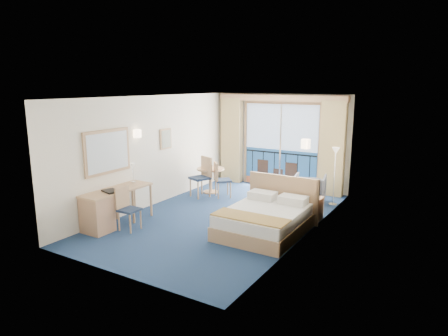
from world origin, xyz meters
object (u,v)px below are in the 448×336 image
armchair (310,189)px  table_chair_a (220,178)px  nightstand (313,208)px  table_chair_b (203,174)px  round_table (211,174)px  floor_lamp (335,162)px  bed (265,219)px  desk (102,210)px  desk_chair (126,206)px

armchair → table_chair_a: bearing=6.8°
nightstand → table_chair_b: (-3.15, 0.27, 0.35)m
round_table → table_chair_a: (0.47, -0.26, 0.01)m
round_table → table_chair_b: 0.43m
armchair → floor_lamp: 0.95m
bed → nightstand: size_ratio=3.82×
bed → desk: bearing=-151.3°
nightstand → table_chair_a: (-2.70, 0.43, 0.28)m
armchair → floor_lamp: size_ratio=0.54×
nightstand → desk_chair: size_ratio=0.56×
desk_chair → table_chair_a: size_ratio=0.94×
armchair → desk: bearing=41.5°
round_table → nightstand: bearing=-12.3°
nightstand → desk: 4.56m
floor_lamp → desk_chair: (-3.19, -3.90, -0.60)m
desk → table_chair_a: table_chair_a is taller
bed → armchair: bed is taller
bed → table_chair_a: bed is taller
round_table → table_chair_a: size_ratio=0.80×
desk → table_chair_b: 3.22m
table_chair_a → desk_chair: bearing=128.9°
floor_lamp → table_chair_a: floor_lamp is taller
desk_chair → table_chair_a: 3.07m
floor_lamp → desk_chair: 5.07m
nightstand → table_chair_a: size_ratio=0.53×
bed → floor_lamp: (0.64, 2.59, 0.82)m
floor_lamp → round_table: size_ratio=1.91×
armchair → table_chair_a: 2.35m
desk → table_chair_a: 3.44m
table_chair_a → table_chair_b: (-0.44, -0.16, 0.07)m
desk_chair → bed: bearing=-63.9°
desk → round_table: size_ratio=2.17×
floor_lamp → bed: bearing=-103.9°
desk → desk_chair: desk_chair is taller
nightstand → desk_chair: 4.06m
floor_lamp → table_chair_a: (-2.80, -0.85, -0.57)m
bed → desk_chair: (-2.55, -1.31, 0.22)m
armchair → desk_chair: bearing=43.3°
armchair → floor_lamp: bearing=174.5°
bed → table_chair_a: 2.78m
desk → table_chair_b: bearing=83.8°
desk_chair → round_table: size_ratio=1.17×
desk_chair → table_chair_a: bearing=-8.4°
bed → nightstand: bearing=67.4°
nightstand → table_chair_b: size_ratio=0.47×
desk_chair → round_table: 3.31m
desk_chair → nightstand: bearing=-50.9°
desk_chair → round_table: desk_chair is taller
bed → table_chair_b: bearing=148.7°
table_chair_b → floor_lamp: bearing=38.5°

